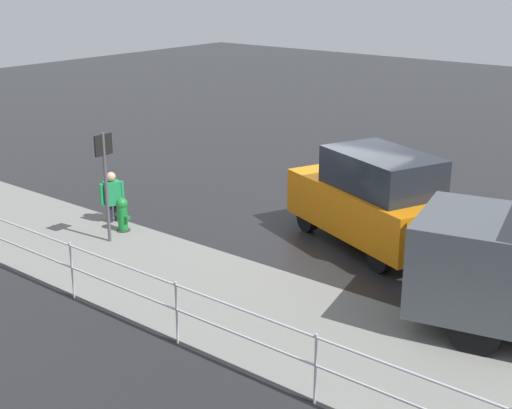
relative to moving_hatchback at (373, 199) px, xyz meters
name	(u,v)px	position (x,y,z in m)	size (l,w,h in m)	color
ground_plane	(335,230)	(1.08, -0.25, -1.03)	(60.00, 60.00, 0.00)	black
kerb_strip	(208,293)	(1.08, 3.95, -1.01)	(24.00, 3.20, 0.04)	slate
moving_hatchback	(373,199)	(0.00, 0.00, 0.00)	(4.25, 3.04, 2.06)	orange
fire_hydrant	(123,215)	(4.67, 2.81, -0.63)	(0.42, 0.31, 0.80)	#197A2D
pedestrian	(112,195)	(5.31, 2.54, -0.34)	(0.36, 0.53, 1.22)	#1E8C4C
metal_railing	(176,300)	(0.25, 5.56, -0.29)	(10.42, 0.04, 1.05)	#B7BABF
sign_post	(105,172)	(4.42, 3.41, 0.55)	(0.07, 0.44, 2.40)	#4C4C51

